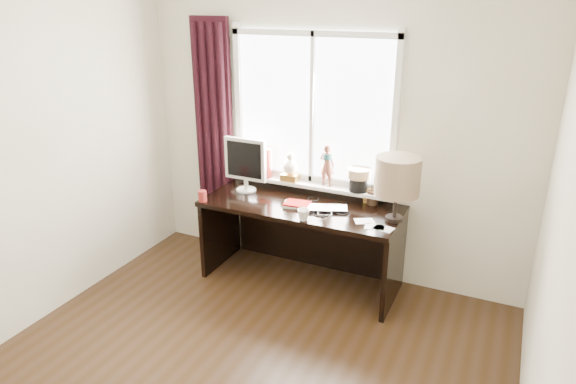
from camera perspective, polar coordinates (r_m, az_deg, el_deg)
The scene contains 15 objects.
wall_back at distance 4.50m, azimuth 4.64°, elevation 6.59°, with size 3.50×2.60×0.00m, color #C0B894.
wall_right at distance 2.38m, azimuth 28.15°, elevation -9.56°, with size 4.00×2.60×0.00m, color #C0B894.
laptop at distance 4.26m, azimuth 4.16°, elevation -1.83°, with size 0.37×0.24×0.03m, color silver.
mug at distance 4.05m, azimuth 1.73°, elevation -2.50°, with size 0.10×0.09×0.10m, color white.
red_cup at distance 4.48m, azimuth -9.48°, elevation -0.45°, with size 0.07×0.07×0.10m, color maroon.
window at distance 4.50m, azimuth 2.66°, elevation 6.66°, with size 1.52×0.21×1.40m.
curtain at distance 4.96m, azimuth -8.22°, elevation 5.59°, with size 0.38×0.09×2.25m.
desk at distance 4.55m, azimuth 1.96°, elevation -3.77°, with size 1.70×0.70×0.75m.
monitor at distance 4.60m, azimuth -4.77°, elevation 3.39°, with size 0.40×0.18×0.49m.
notebook_stack at distance 4.33m, azimuth 1.00°, elevation -1.36°, with size 0.25×0.21×0.03m.
brush_holder at distance 4.41m, azimuth 9.37°, elevation -0.59°, with size 0.09×0.09×0.25m.
icon_frame at distance 4.42m, azimuth 9.03°, elevation -0.45°, with size 0.10×0.04×0.13m.
table_lamp at distance 4.02m, azimuth 12.08°, elevation 1.66°, with size 0.35×0.35×0.52m.
loose_papers at distance 4.03m, azimuth 9.53°, elevation -3.69°, with size 0.35×0.22×0.00m.
desk_cables at distance 4.26m, azimuth 4.16°, elevation -1.95°, with size 0.45×0.41×0.01m.
Camera 1 is at (1.50, -2.09, 2.41)m, focal length 32.00 mm.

